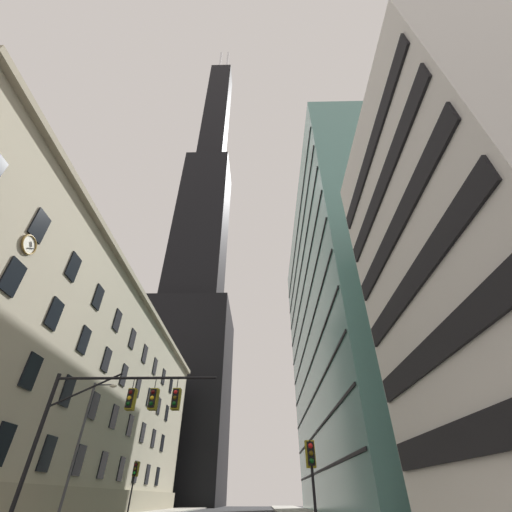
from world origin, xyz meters
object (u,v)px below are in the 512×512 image
Objects in this scene: traffic_signal_mast at (121,410)px; street_lamppost at (84,434)px; traffic_light_far_left at (135,472)px; traffic_light_near_right at (311,459)px.

street_lamppost reaches higher than traffic_signal_mast.
traffic_signal_mast is at bearing -76.76° from traffic_light_far_left.
traffic_signal_mast is 2.33× the size of traffic_light_far_left.
traffic_light_near_right is 20.19m from traffic_light_far_left.
street_lamppost is (-15.21, 10.00, 2.38)m from traffic_light_near_right.
street_lamppost is at bearing 146.67° from traffic_light_near_right.
traffic_light_far_left is at bearing 129.20° from traffic_light_near_right.
traffic_light_near_right is 18.36m from street_lamppost.
street_lamppost reaches higher than traffic_light_far_left.
traffic_light_far_left is at bearing 103.24° from traffic_signal_mast.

